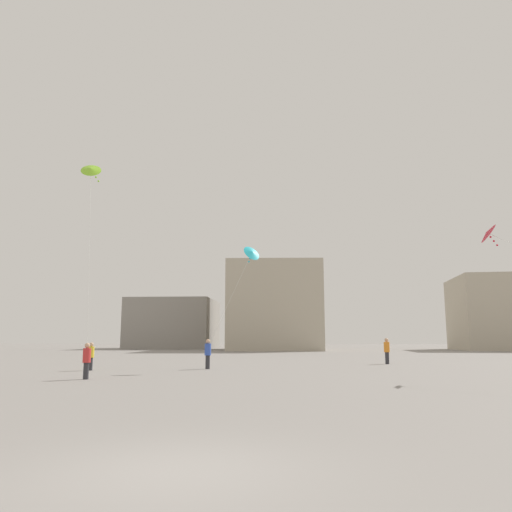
# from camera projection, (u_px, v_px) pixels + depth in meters

# --- Properties ---
(ground_plane) EXTENTS (300.00, 300.00, 0.00)m
(ground_plane) POSITION_uv_depth(u_px,v_px,m) (173.00, 472.00, 6.96)
(ground_plane) COLOR gray
(person_in_orange) EXTENTS (0.40, 0.40, 1.83)m
(person_in_orange) POSITION_uv_depth(u_px,v_px,m) (387.00, 350.00, 35.71)
(person_in_orange) COLOR #2D2D33
(person_in_orange) RESTS_ON ground_plane
(person_in_yellow) EXTENTS (0.35, 0.35, 1.59)m
(person_in_yellow) POSITION_uv_depth(u_px,v_px,m) (91.00, 355.00, 28.78)
(person_in_yellow) COLOR #2D2D33
(person_in_yellow) RESTS_ON ground_plane
(person_in_red) EXTENTS (0.35, 0.35, 1.62)m
(person_in_red) POSITION_uv_depth(u_px,v_px,m) (87.00, 359.00, 22.64)
(person_in_red) COLOR #2D2D33
(person_in_red) RESTS_ON ground_plane
(person_in_blue) EXTENTS (0.39, 0.39, 1.77)m
(person_in_blue) POSITION_uv_depth(u_px,v_px,m) (208.00, 353.00, 30.09)
(person_in_blue) COLOR #2D2D33
(person_in_blue) RESTS_ON ground_plane
(kite_lime_diamond) EXTENTS (1.99, 3.04, 9.95)m
(kite_lime_diamond) POSITION_uv_depth(u_px,v_px,m) (91.00, 171.00, 26.78)
(kite_lime_diamond) COLOR #8CD12D
(kite_crimson_diamond) EXTENTS (2.91, 12.19, 6.20)m
(kite_crimson_diamond) POSITION_uv_depth(u_px,v_px,m) (489.00, 234.00, 24.79)
(kite_crimson_diamond) COLOR red
(kite_cyan_diamond) EXTENTS (3.35, 1.28, 6.23)m
(kite_cyan_diamond) POSITION_uv_depth(u_px,v_px,m) (252.00, 253.00, 30.69)
(kite_cyan_diamond) COLOR #1EB2C6
(building_left_hall) EXTENTS (14.12, 15.32, 8.52)m
(building_left_hall) POSITION_uv_depth(u_px,v_px,m) (174.00, 324.00, 88.57)
(building_left_hall) COLOR gray
(building_left_hall) RESTS_ON ground_plane
(building_centre_hall) EXTENTS (14.76, 18.03, 13.08)m
(building_centre_hall) POSITION_uv_depth(u_px,v_px,m) (274.00, 308.00, 78.35)
(building_centre_hall) COLOR #B2A893
(building_centre_hall) RESTS_ON ground_plane
(building_right_hall) EXTENTS (16.17, 15.35, 11.21)m
(building_right_hall) POSITION_uv_depth(u_px,v_px,m) (507.00, 313.00, 77.08)
(building_right_hall) COLOR #B2A893
(building_right_hall) RESTS_ON ground_plane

